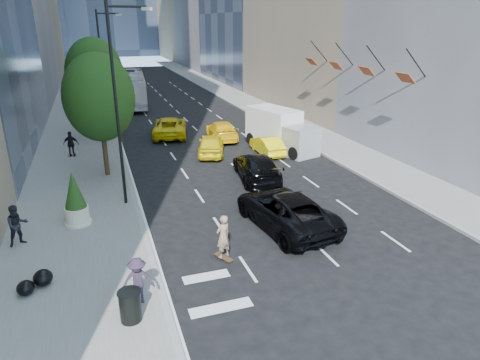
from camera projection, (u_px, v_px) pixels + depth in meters
name	position (u px, v px, depth m)	size (l,w,h in m)	color
ground	(268.00, 219.00, 21.21)	(160.00, 160.00, 0.00)	black
sidewalk_left	(80.00, 114.00, 45.06)	(6.00, 120.00, 0.15)	slate
sidewalk_right	(249.00, 103.00, 50.84)	(4.00, 120.00, 0.15)	slate
lamp_near	(119.00, 95.00, 20.82)	(2.13, 0.22, 10.00)	black
lamp_far	(104.00, 63.00, 36.78)	(2.13, 0.22, 10.00)	black
tree_near	(99.00, 98.00, 25.28)	(4.20, 4.20, 7.46)	#311F13
tree_mid	(95.00, 73.00, 34.03)	(4.50, 4.50, 7.99)	#311F13
tree_far	(93.00, 67.00, 45.80)	(3.90, 3.90, 6.92)	#311F13
traffic_signal	(99.00, 64.00, 53.28)	(2.48, 0.53, 5.20)	black
facade_flags	(352.00, 66.00, 31.17)	(1.85, 13.30, 2.05)	black
skateboarder	(223.00, 239.00, 17.26)	(0.68, 0.45, 1.86)	#8A7156
black_sedan_lincoln	(285.00, 210.00, 20.17)	(2.84, 6.16, 1.71)	black
black_sedan_mercedes	(257.00, 167.00, 26.28)	(2.27, 5.58, 1.62)	black
taxi_a	(211.00, 144.00, 31.23)	(1.80, 4.48, 1.53)	yellow
taxi_b	(267.00, 145.00, 31.41)	(1.40, 4.02, 1.33)	yellow
taxi_c	(170.00, 127.00, 36.37)	(2.68, 5.81, 1.61)	yellow
taxi_d	(222.00, 130.00, 35.39)	(2.08, 5.12, 1.49)	yellow
city_bus	(131.00, 89.00, 49.93)	(3.12, 13.33, 3.71)	silver
box_truck	(280.00, 129.00, 32.40)	(3.91, 6.63, 2.99)	silver
pedestrian_a	(17.00, 225.00, 18.16)	(0.88, 0.69, 1.82)	black
pedestrian_b	(71.00, 144.00, 30.24)	(1.07, 0.45, 1.82)	black
pedestrian_c	(138.00, 281.00, 14.38)	(1.10, 0.63, 1.70)	#2E2234
trash_can	(130.00, 307.00, 13.62)	(0.68, 0.68, 1.02)	black
planter_shrub	(75.00, 200.00, 19.92)	(1.09, 1.09, 2.62)	beige
garbage_bags	(36.00, 282.00, 15.33)	(1.18, 1.14, 0.58)	black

